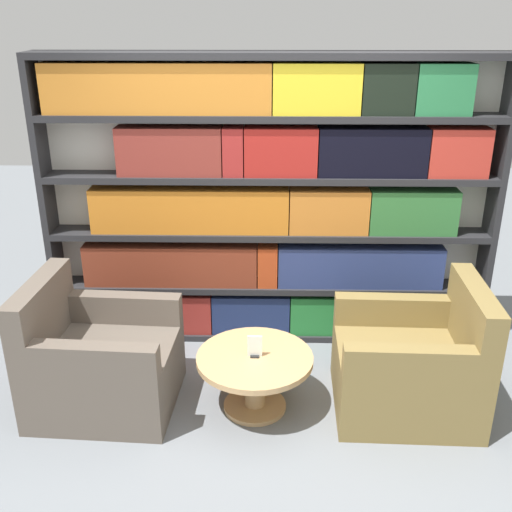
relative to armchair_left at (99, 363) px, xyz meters
name	(u,v)px	position (x,y,z in m)	size (l,w,h in m)	color
ground_plane	(268,431)	(1.15, -0.29, -0.31)	(14.00, 14.00, 0.00)	slate
bookshelf	(270,206)	(1.15, 0.98, 0.81)	(3.48, 0.30, 2.26)	silver
armchair_left	(99,363)	(0.00, 0.00, 0.00)	(0.98, 0.87, 0.91)	brown
armchair_right	(412,367)	(2.12, 0.00, 0.00)	(0.96, 0.84, 0.91)	olive
coffee_table	(255,371)	(1.06, -0.04, -0.02)	(0.78, 0.78, 0.41)	tan
table_sign	(255,348)	(1.06, -0.04, 0.16)	(0.10, 0.06, 0.15)	black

